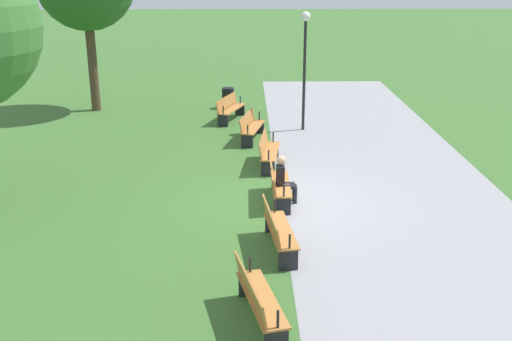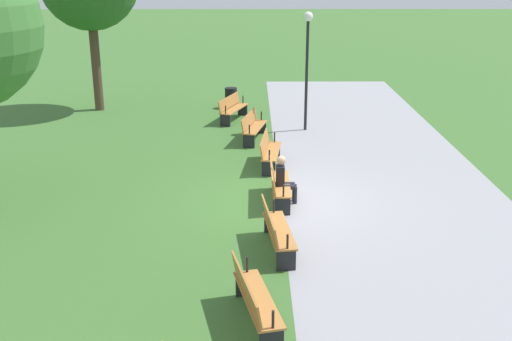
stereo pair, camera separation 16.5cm
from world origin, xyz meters
name	(u,v)px [view 1 (the left image)]	position (x,y,z in m)	size (l,w,h in m)	color
ground_plane	(281,201)	(0.00, 0.00, 0.00)	(120.00, 120.00, 0.00)	#3D6B2D
path_paving	(395,200)	(0.00, 2.86, 0.00)	(30.82, 5.75, 0.01)	#939399
bench_0	(230,108)	(-7.93, -1.44, 0.48)	(1.93, 1.08, 0.89)	#B27538
bench_1	(251,126)	(-5.35, -0.68, 0.48)	(1.94, 0.89, 0.89)	#B27538
bench_2	(268,150)	(-2.69, -0.22, 0.48)	(1.93, 0.68, 0.89)	#B27538
bench_3	(278,183)	(0.00, -0.07, 0.48)	(1.88, 0.47, 0.89)	#B27538
bench_4	(277,229)	(2.69, -0.22, 0.48)	(1.93, 0.68, 0.89)	#B27538
bench_5	(257,298)	(5.35, -0.68, 0.48)	(1.94, 0.89, 0.89)	#B27538
person_seated	(284,178)	(0.08, 0.07, 0.64)	(0.32, 0.52, 1.20)	black
lamp_post	(305,49)	(-6.62, 1.15, 2.80)	(0.32, 0.32, 4.03)	black
trash_bin	(228,98)	(-9.95, -1.56, 0.41)	(0.48, 0.48, 0.81)	black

